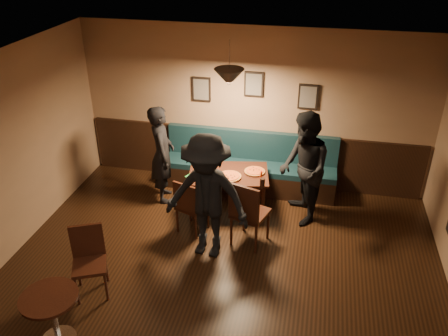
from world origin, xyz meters
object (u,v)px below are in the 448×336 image
soda_glass (262,183)px  cafe_chair_far (89,264)px  dining_table (228,191)px  diner_front (207,197)px  chair_near_right (250,212)px  chair_near_left (192,205)px  diner_left (162,154)px  diner_right (304,169)px  booth_bench (249,164)px  cafe_table (54,319)px  tabasco_bottle (261,174)px

soda_glass → cafe_chair_far: size_ratio=0.17×
dining_table → diner_front: size_ratio=0.68×
chair_near_right → cafe_chair_far: chair_near_right is taller
chair_near_left → diner_left: bearing=151.7°
diner_front → soda_glass: (0.65, 0.83, -0.17)m
chair_near_right → diner_right: size_ratio=0.59×
diner_front → cafe_chair_far: (-1.24, -1.12, -0.46)m
chair_near_left → diner_right: 1.78m
chair_near_left → cafe_chair_far: (-0.89, -1.60, 0.02)m
chair_near_right → soda_glass: size_ratio=6.55×
booth_bench → dining_table: size_ratio=2.39×
diner_left → dining_table: bearing=-114.1°
cafe_chair_far → cafe_table: bearing=61.9°
booth_bench → diner_right: bearing=-37.6°
dining_table → booth_bench: bearing=62.3°
chair_near_left → diner_left: 1.14m
chair_near_right → diner_front: 0.77m
diner_front → booth_bench: bearing=88.4°
chair_near_right → cafe_table: (-1.84, -2.28, -0.20)m
diner_front → dining_table: bearing=93.9°
diner_right → cafe_chair_far: bearing=-65.7°
diner_front → diner_left: bearing=137.2°
chair_near_right → cafe_chair_far: (-1.79, -1.48, -0.06)m
tabasco_bottle → chair_near_left: bearing=-145.5°
dining_table → diner_left: 1.25m
dining_table → soda_glass: size_ratio=7.75×
diner_right → cafe_table: bearing=-57.6°
soda_glass → cafe_table: size_ratio=0.24×
diner_front → cafe_table: size_ratio=2.77×
dining_table → cafe_chair_far: (-1.31, -2.29, 0.13)m
booth_bench → soda_glass: booth_bench is taller
diner_right → cafe_table: size_ratio=2.69×
chair_near_right → tabasco_bottle: (0.04, 0.77, 0.21)m
tabasco_bottle → soda_glass: bearing=-79.1°
booth_bench → chair_near_right: size_ratio=2.82×
dining_table → diner_right: diner_right is taller
diner_left → soda_glass: diner_left is taller
booth_bench → diner_left: bearing=-155.7°
chair_near_right → cafe_table: size_ratio=1.58×
chair_near_right → diner_left: size_ratio=0.63×
chair_near_left → cafe_chair_far: bearing=-99.9°
cafe_table → diner_front: bearing=56.1°
soda_glass → cafe_table: bearing=-125.2°
dining_table → cafe_table: dining_table is taller
booth_bench → cafe_table: booth_bench is taller
tabasco_bottle → cafe_chair_far: cafe_chair_far is taller
soda_glass → tabasco_bottle: 0.31m
cafe_table → cafe_chair_far: 0.81m
chair_near_right → diner_front: bearing=-128.5°
dining_table → diner_left: (-1.14, 0.09, 0.50)m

